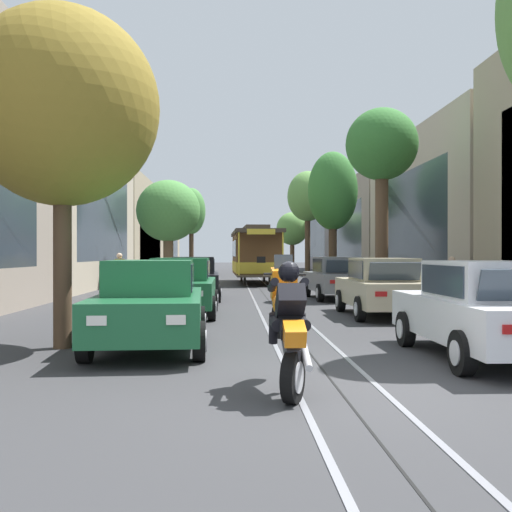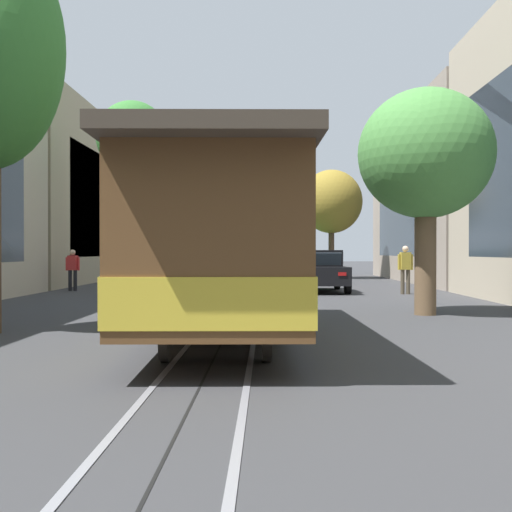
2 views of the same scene
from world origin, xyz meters
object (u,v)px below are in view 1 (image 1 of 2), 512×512
object	(u,v)px
cable_car_trolley	(255,254)
street_tree_kerb_right_far	(292,229)
parked_car_black_mid_left	(194,278)
parked_car_green_second_left	(181,286)
street_tree_kerb_right_mid	(333,192)
parked_car_white_near_right	(485,309)
pedestrian_on_right_pavement	(331,266)
parked_car_grey_mid_right	(337,278)
street_tree_kerb_left_near	(62,108)
street_tree_kerb_right_fourth	(308,197)
street_tree_kerb_left_second	(168,212)
motorcycle_with_rider	(288,320)
parked_car_green_near_left	(150,304)
pedestrian_crossing_far	(120,272)
street_tree_kerb_right_second	(382,149)
parked_car_beige_second_right	(382,287)
street_tree_kerb_left_mid	(191,212)
pedestrian_on_left_pavement	(452,275)
fire_hydrant	(135,298)

from	to	relation	value
cable_car_trolley	street_tree_kerb_right_far	bearing A→B (deg)	78.81
parked_car_black_mid_left	street_tree_kerb_right_far	distance (m)	36.26
parked_car_green_second_left	street_tree_kerb_right_mid	world-z (taller)	street_tree_kerb_right_mid
parked_car_white_near_right	pedestrian_on_right_pavement	xyz separation A→B (m)	(2.47, 29.94, 0.12)
parked_car_grey_mid_right	street_tree_kerb_left_near	xyz separation A→B (m)	(-6.96, -11.41, 3.52)
street_tree_kerb_right_fourth	street_tree_kerb_left_second	bearing A→B (deg)	-119.10
parked_car_green_second_left	street_tree_kerb_right_fourth	world-z (taller)	street_tree_kerb_right_fourth
parked_car_black_mid_left	motorcycle_with_rider	bearing A→B (deg)	-81.99
street_tree_kerb_right_far	pedestrian_on_right_pavement	bearing A→B (deg)	-87.60
street_tree_kerb_left_near	pedestrian_on_right_pavement	size ratio (longest dim) A/B	3.76
parked_car_green_near_left	pedestrian_crossing_far	world-z (taller)	pedestrian_crossing_far
street_tree_kerb_right_second	street_tree_kerb_left_second	bearing A→B (deg)	137.17
parked_car_white_near_right	street_tree_kerb_right_mid	bearing A→B (deg)	86.04
parked_car_black_mid_left	pedestrian_on_right_pavement	size ratio (longest dim) A/B	2.70
parked_car_green_second_left	street_tree_kerb_right_second	distance (m)	10.41
street_tree_kerb_left_near	pedestrian_on_right_pavement	world-z (taller)	street_tree_kerb_left_near
parked_car_beige_second_right	street_tree_kerb_left_mid	bearing A→B (deg)	102.42
parked_car_beige_second_right	pedestrian_crossing_far	world-z (taller)	pedestrian_crossing_far
parked_car_green_near_left	pedestrian_on_right_pavement	world-z (taller)	pedestrian_on_right_pavement
pedestrian_on_left_pavement	street_tree_kerb_left_mid	bearing A→B (deg)	112.29
pedestrian_on_right_pavement	fire_hydrant	world-z (taller)	pedestrian_on_right_pavement
street_tree_kerb_left_second	pedestrian_crossing_far	bearing A→B (deg)	-98.89
parked_car_green_near_left	motorcycle_with_rider	bearing A→B (deg)	-58.67
street_tree_kerb_left_second	pedestrian_crossing_far	world-z (taller)	street_tree_kerb_left_second
parked_car_white_near_right	street_tree_kerb_left_near	world-z (taller)	street_tree_kerb_left_near
parked_car_black_mid_left	parked_car_white_near_right	xyz separation A→B (m)	(5.48, -12.68, 0.00)
parked_car_green_second_left	parked_car_beige_second_right	size ratio (longest dim) A/B	1.00
parked_car_green_near_left	street_tree_kerb_right_far	distance (m)	47.43
pedestrian_on_right_pavement	street_tree_kerb_right_mid	bearing A→B (deg)	-98.30
street_tree_kerb_right_mid	parked_car_grey_mid_right	bearing A→B (deg)	-98.91
street_tree_kerb_left_mid	pedestrian_crossing_far	distance (m)	26.78
street_tree_kerb_left_second	street_tree_kerb_left_mid	bearing A→B (deg)	90.40
parked_car_black_mid_left	pedestrian_on_right_pavement	bearing A→B (deg)	65.26
street_tree_kerb_left_second	street_tree_kerb_right_second	distance (m)	12.28
street_tree_kerb_left_second	street_tree_kerb_left_mid	size ratio (longest dim) A/B	0.76
parked_car_white_near_right	street_tree_kerb_right_second	xyz separation A→B (m)	(1.59, 12.96, 4.85)
street_tree_kerb_left_second	street_tree_kerb_right_mid	bearing A→B (deg)	21.37
cable_car_trolley	pedestrian_on_left_pavement	size ratio (longest dim) A/B	5.72
parked_car_grey_mid_right	pedestrian_on_left_pavement	world-z (taller)	pedestrian_on_left_pavement
motorcycle_with_rider	parked_car_white_near_right	bearing A→B (deg)	33.25
parked_car_beige_second_right	parked_car_grey_mid_right	size ratio (longest dim) A/B	0.99
street_tree_kerb_left_near	pedestrian_crossing_far	distance (m)	13.11
pedestrian_on_right_pavement	street_tree_kerb_right_second	bearing A→B (deg)	-92.99
pedestrian_on_right_pavement	parked_car_grey_mid_right	bearing A→B (deg)	-98.73
parked_car_beige_second_right	pedestrian_crossing_far	bearing A→B (deg)	138.71
pedestrian_on_left_pavement	pedestrian_on_right_pavement	bearing A→B (deg)	95.15
parked_car_green_near_left	street_tree_kerb_left_second	bearing A→B (deg)	95.14
parked_car_grey_mid_right	street_tree_kerb_right_second	world-z (taller)	street_tree_kerb_right_second
street_tree_kerb_left_near	motorcycle_with_rider	size ratio (longest dim) A/B	3.25
street_tree_kerb_right_mid	street_tree_kerb_right_fourth	world-z (taller)	street_tree_kerb_right_fourth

